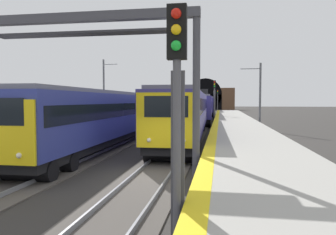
% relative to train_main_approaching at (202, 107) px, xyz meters
% --- Properties ---
extents(ground_plane, '(320.00, 320.00, 0.00)m').
position_rel_train_main_approaching_xyz_m(ground_plane, '(-33.92, 0.00, -2.21)').
color(ground_plane, '#302D2B').
extents(platform_right, '(112.00, 4.33, 1.09)m').
position_rel_train_main_approaching_xyz_m(platform_right, '(-33.92, -4.18, -1.67)').
color(platform_right, '#9E9B93').
rests_on(platform_right, ground_plane).
extents(platform_right_edge_strip, '(112.00, 0.50, 0.01)m').
position_rel_train_main_approaching_xyz_m(platform_right_edge_strip, '(-33.92, -2.26, -1.12)').
color(platform_right_edge_strip, yellow).
rests_on(platform_right_edge_strip, platform_right).
extents(track_main_line, '(160.00, 2.65, 0.21)m').
position_rel_train_main_approaching_xyz_m(track_main_line, '(-33.92, 0.00, -2.17)').
color(track_main_line, '#4C4742').
rests_on(track_main_line, ground_plane).
extents(track_adjacent_line, '(160.00, 3.14, 0.21)m').
position_rel_train_main_approaching_xyz_m(track_adjacent_line, '(-33.92, 4.85, -2.17)').
color(track_adjacent_line, '#4C4742').
rests_on(track_adjacent_line, ground_plane).
extents(train_main_approaching, '(64.35, 3.41, 4.75)m').
position_rel_train_main_approaching_xyz_m(train_main_approaching, '(0.00, 0.00, 0.00)').
color(train_main_approaching, navy).
rests_on(train_main_approaching, ground_plane).
extents(train_adjacent_platform, '(39.49, 2.92, 4.62)m').
position_rel_train_main_approaching_xyz_m(train_adjacent_platform, '(-16.50, 4.85, -0.09)').
color(train_adjacent_platform, navy).
rests_on(train_adjacent_platform, ground_plane).
extents(railway_signal_near, '(0.39, 0.38, 4.96)m').
position_rel_train_main_approaching_xyz_m(railway_signal_near, '(-39.91, -1.86, 0.80)').
color(railway_signal_near, '#4C4C54').
rests_on(railway_signal_near, ground_plane).
extents(railway_signal_mid, '(0.39, 0.38, 5.81)m').
position_rel_train_main_approaching_xyz_m(railway_signal_mid, '(-2.51, -1.86, 1.27)').
color(railway_signal_mid, '#4C4C54').
rests_on(railway_signal_mid, ground_plane).
extents(railway_signal_far, '(0.39, 0.38, 5.99)m').
position_rel_train_main_approaching_xyz_m(railway_signal_far, '(39.93, -1.86, 1.37)').
color(railway_signal_far, '#38383D').
rests_on(railway_signal_far, ground_plane).
extents(overhead_signal_gantry, '(0.70, 8.75, 6.51)m').
position_rel_train_main_approaching_xyz_m(overhead_signal_gantry, '(-34.22, 2.43, 2.76)').
color(overhead_signal_gantry, '#3F3F47').
rests_on(overhead_signal_gantry, ground_plane).
extents(tunnel_portal, '(2.94, 19.54, 10.94)m').
position_rel_train_main_approaching_xyz_m(tunnel_portal, '(64.99, 2.43, 1.51)').
color(tunnel_portal, brown).
rests_on(tunnel_portal, ground_plane).
extents(catenary_mast_near, '(0.22, 2.14, 7.02)m').
position_rel_train_main_approaching_xyz_m(catenary_mast_near, '(-11.53, -6.71, 1.41)').
color(catenary_mast_near, '#595B60').
rests_on(catenary_mast_near, ground_plane).
extents(catenary_mast_far, '(0.22, 1.87, 8.17)m').
position_rel_train_main_approaching_xyz_m(catenary_mast_far, '(-8.10, 11.57, 1.97)').
color(catenary_mast_far, '#595B60').
rests_on(catenary_mast_far, ground_plane).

